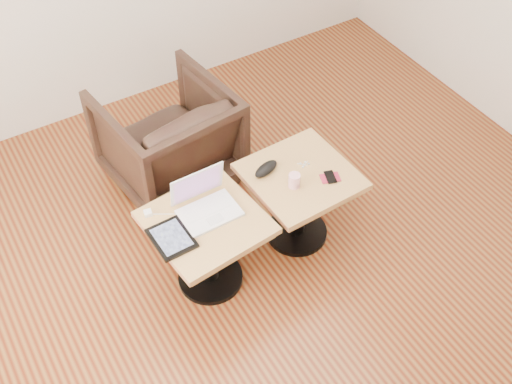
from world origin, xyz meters
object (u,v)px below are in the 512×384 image
side_table_left (207,236)px  armchair (168,138)px  striped_cup (294,181)px  side_table_right (299,190)px  laptop (205,204)px

side_table_left → armchair: (0.19, 0.93, -0.05)m
striped_cup → side_table_right: bearing=35.0°
side_table_right → striped_cup: striped_cup is taller
armchair → laptop: bearing=72.9°
laptop → striped_cup: laptop is taller
side_table_left → side_table_right: same height
side_table_left → armchair: armchair is taller
side_table_right → armchair: bearing=115.1°
side_table_right → laptop: size_ratio=1.90×
side_table_right → striped_cup: 0.21m
laptop → striped_cup: bearing=-12.1°
side_table_left → side_table_right: (0.66, 0.03, 0.00)m
side_table_left → striped_cup: 0.60m
side_table_right → laptop: (-0.62, 0.04, 0.19)m
side_table_right → striped_cup: size_ratio=7.03×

